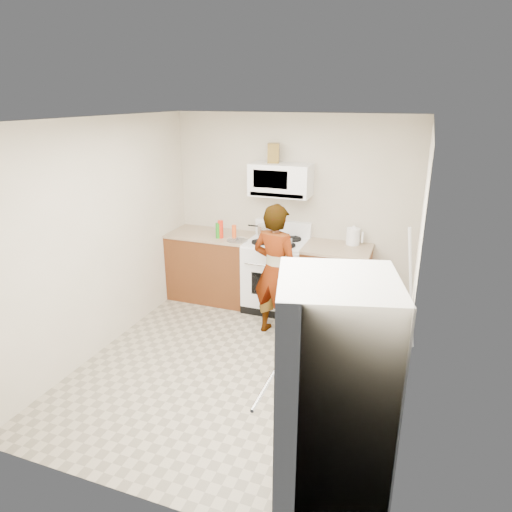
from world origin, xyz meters
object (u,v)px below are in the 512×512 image
at_px(gas_range, 276,273).
at_px(fridge, 331,403).
at_px(microwave, 281,180).
at_px(kettle, 353,236).
at_px(saucepan, 267,230).
at_px(person, 275,271).

xyz_separation_m(gas_range, fridge, (1.29, -2.89, 0.36)).
height_order(microwave, kettle, microwave).
bearing_deg(fridge, gas_range, 99.27).
bearing_deg(gas_range, microwave, 90.00).
relative_size(fridge, kettle, 8.29).
height_order(kettle, saucepan, kettle).
bearing_deg(person, saucepan, -51.51).
bearing_deg(person, gas_range, -60.24).
bearing_deg(saucepan, fridge, -64.09).
relative_size(person, saucepan, 6.54).
height_order(microwave, fridge, microwave).
xyz_separation_m(person, fridge, (1.09, -2.21, 0.06)).
height_order(gas_range, kettle, kettle).
bearing_deg(microwave, person, -75.95).
bearing_deg(kettle, microwave, 160.20).
distance_m(gas_range, fridge, 3.18).
distance_m(fridge, saucepan, 3.37).
relative_size(microwave, fridge, 0.45).
xyz_separation_m(gas_range, kettle, (0.93, 0.19, 0.55)).
distance_m(microwave, person, 1.23).
xyz_separation_m(fridge, saucepan, (-1.47, 3.03, 0.17)).
xyz_separation_m(fridge, kettle, (-0.35, 3.08, 0.19)).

